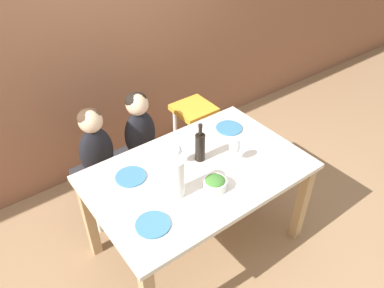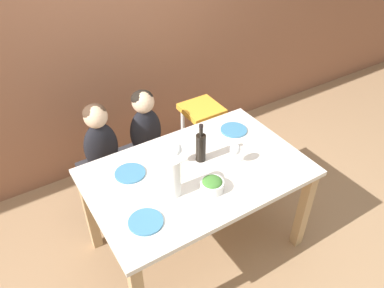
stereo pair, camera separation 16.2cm
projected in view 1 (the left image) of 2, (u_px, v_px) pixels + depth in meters
The scene contains 16 objects.
ground_plane at pixel (197, 242), 3.00m from camera, with size 14.00×14.00×0.00m, color #9E7A56.
wall_back at pixel (98, 29), 3.04m from camera, with size 10.00×0.06×2.70m.
dining_table at pixel (198, 182), 2.60m from camera, with size 1.47×0.95×0.77m.
chair_far_left at pixel (102, 180), 3.02m from camera, with size 0.38×0.39×0.46m.
chair_far_center at pixel (143, 162), 3.20m from camera, with size 0.38×0.39×0.46m.
chair_right_highchair at pixel (194, 123), 3.36m from camera, with size 0.32×0.33×0.73m.
person_child_left at pixel (94, 142), 2.79m from camera, with size 0.27×0.18×0.58m.
person_child_center at pixel (139, 124), 2.97m from camera, with size 0.27×0.18×0.58m.
wine_bottle at pixel (200, 146), 2.56m from camera, with size 0.07×0.07×0.30m.
paper_towel_roll at pixel (176, 178), 2.27m from camera, with size 0.10×0.10×0.27m.
wine_glass_near at pixel (235, 148), 2.53m from camera, with size 0.07×0.07×0.17m.
wine_glass_far at pixel (176, 151), 2.50m from camera, with size 0.07×0.07×0.17m.
salad_bowl_large at pixel (215, 183), 2.37m from camera, with size 0.15×0.15×0.09m.
dinner_plate_front_left at pixel (153, 224), 2.15m from camera, with size 0.21×0.21×0.01m.
dinner_plate_back_left at pixel (131, 177), 2.47m from camera, with size 0.21×0.21×0.01m.
dinner_plate_back_right at pixel (229, 128), 2.92m from camera, with size 0.21×0.21×0.01m.
Camera 1 is at (-1.18, -1.50, 2.45)m, focal length 35.00 mm.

